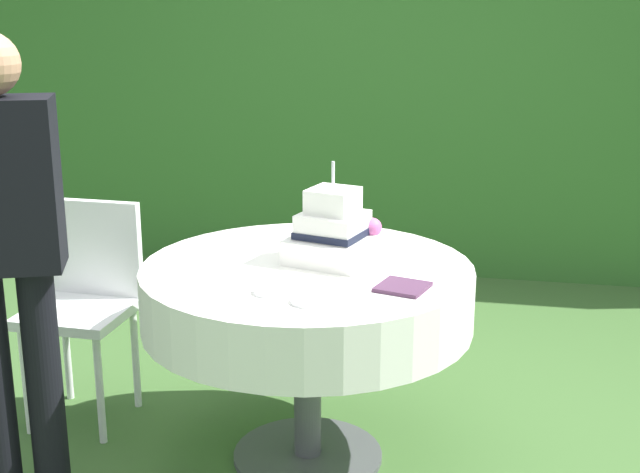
{
  "coord_description": "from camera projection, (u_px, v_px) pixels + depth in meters",
  "views": [
    {
      "loc": [
        0.63,
        -2.9,
        1.71
      ],
      "look_at": [
        0.04,
        0.04,
        0.86
      ],
      "focal_mm": 48.85,
      "sensor_mm": 36.0,
      "label": 1
    }
  ],
  "objects": [
    {
      "name": "standing_person",
      "position": [
        5.0,
        245.0,
        2.78
      ],
      "size": [
        0.41,
        0.31,
        1.6
      ],
      "color": "black",
      "rests_on": "ground_plane"
    },
    {
      "name": "napkin_stack",
      "position": [
        403.0,
        287.0,
        2.87
      ],
      "size": [
        0.19,
        0.19,
        0.01
      ],
      "primitive_type": "cube",
      "rotation": [
        0.0,
        0.0,
        -0.28
      ],
      "color": "#4C2D47",
      "rests_on": "cake_table"
    },
    {
      "name": "garden_chair",
      "position": [
        86.0,
        290.0,
        3.54
      ],
      "size": [
        0.42,
        0.42,
        0.89
      ],
      "color": "white",
      "rests_on": "ground_plane"
    },
    {
      "name": "foliage_hedge",
      "position": [
        395.0,
        89.0,
        5.53
      ],
      "size": [
        6.01,
        0.7,
        2.23
      ],
      "primitive_type": "cube",
      "color": "#336628",
      "rests_on": "ground_plane"
    },
    {
      "name": "cake_table",
      "position": [
        307.0,
        297.0,
        3.14
      ],
      "size": [
        1.2,
        1.2,
        0.76
      ],
      "color": "#4C4C51",
      "rests_on": "ground_plane"
    },
    {
      "name": "ground_plane",
      "position": [
        308.0,
        457.0,
        3.32
      ],
      "size": [
        20.0,
        20.0,
        0.0
      ],
      "primitive_type": "plane",
      "color": "#3D602D"
    },
    {
      "name": "serving_plate_far",
      "position": [
        269.0,
        291.0,
        2.83
      ],
      "size": [
        0.11,
        0.11,
        0.01
      ],
      "primitive_type": "cylinder",
      "color": "white",
      "rests_on": "cake_table"
    },
    {
      "name": "serving_plate_left",
      "position": [
        427.0,
        270.0,
        3.05
      ],
      "size": [
        0.11,
        0.11,
        0.01
      ],
      "primitive_type": "cylinder",
      "color": "white",
      "rests_on": "cake_table"
    },
    {
      "name": "wedding_cake",
      "position": [
        334.0,
        233.0,
        3.14
      ],
      "size": [
        0.35,
        0.35,
        0.37
      ],
      "color": "white",
      "rests_on": "cake_table"
    },
    {
      "name": "serving_plate_near",
      "position": [
        309.0,
        301.0,
        2.74
      ],
      "size": [
        0.12,
        0.12,
        0.01
      ],
      "primitive_type": "cylinder",
      "color": "white",
      "rests_on": "cake_table"
    }
  ]
}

